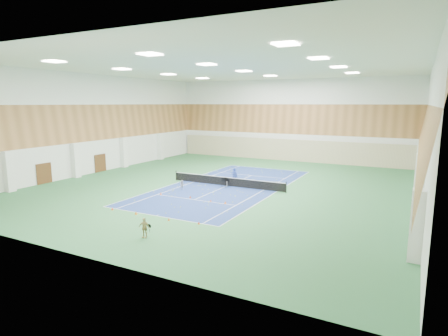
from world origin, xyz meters
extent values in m
plane|color=#2C683B|center=(0.00, 0.00, 0.00)|extent=(40.00, 40.00, 0.00)
cube|color=navy|center=(0.00, 0.00, 0.01)|extent=(10.97, 23.77, 0.01)
cube|color=#C6B793|center=(0.00, 19.75, 1.60)|extent=(35.40, 0.16, 3.20)
cube|color=#593319|center=(-17.92, -8.00, 1.10)|extent=(0.08, 1.80, 2.20)
cube|color=#593319|center=(-17.92, 0.00, 1.10)|extent=(0.08, 1.80, 2.20)
imported|color=#213998|center=(0.49, 0.77, 0.92)|extent=(0.75, 0.56, 1.85)
imported|color=gray|center=(-3.15, -3.61, 0.50)|extent=(0.61, 0.58, 0.99)
imported|color=tan|center=(2.24, -15.98, 0.66)|extent=(0.82, 0.47, 1.33)
cone|color=#DB450B|center=(-3.80, -6.27, 0.11)|extent=(0.21, 0.21, 0.23)
cone|color=#D94A0B|center=(-0.66, -6.05, 0.11)|extent=(0.21, 0.21, 0.23)
cone|color=#DE4D0B|center=(1.63, -6.30, 0.10)|extent=(0.18, 0.18, 0.20)
cone|color=orange|center=(3.06, -6.28, 0.12)|extent=(0.21, 0.21, 0.24)
cone|color=#FF420D|center=(-4.16, -12.23, 0.11)|extent=(0.19, 0.19, 0.21)
cone|color=orange|center=(-1.64, -12.29, 0.12)|extent=(0.23, 0.23, 0.25)
cone|color=#E8510C|center=(1.52, -12.36, 0.10)|extent=(0.18, 0.18, 0.20)
cone|color=#FF4D0D|center=(3.92, -12.05, 0.10)|extent=(0.18, 0.18, 0.20)
camera|label=1|loc=(17.38, -33.92, 8.52)|focal=30.00mm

